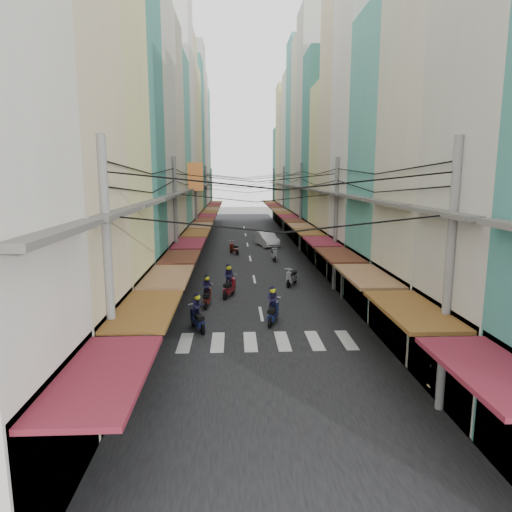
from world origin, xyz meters
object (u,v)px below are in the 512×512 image
object	(u,v)px
white_car	(266,246)
bicycle	(387,300)
market_umbrella	(386,272)
traffic_sign	(342,261)

from	to	relation	value
white_car	bicycle	world-z (taller)	white_car
white_car	bicycle	size ratio (longest dim) A/B	2.84
market_umbrella	traffic_sign	world-z (taller)	traffic_sign
bicycle	traffic_sign	xyz separation A→B (m)	(-2.62, 0.35, 2.29)
white_car	traffic_sign	size ratio (longest dim) A/B	1.64
bicycle	market_umbrella	size ratio (longest dim) A/B	0.69
market_umbrella	traffic_sign	size ratio (longest dim) A/B	0.83
market_umbrella	white_car	bearing A→B (deg)	100.45
bicycle	traffic_sign	size ratio (longest dim) A/B	0.58
white_car	market_umbrella	xyz separation A→B (m)	(4.37, -23.71, 2.28)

